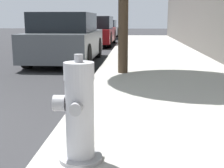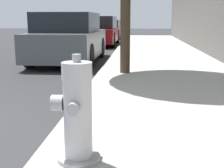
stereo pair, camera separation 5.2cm
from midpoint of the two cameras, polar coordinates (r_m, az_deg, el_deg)
sidewalk_slab at (r=3.10m, az=17.21°, el=-11.79°), size 3.15×40.00×0.11m
fire_hydrant at (r=2.56m, az=-6.60°, el=-5.40°), size 0.39×0.39×0.89m
parked_car_near at (r=9.38m, az=-8.55°, el=8.18°), size 1.77×4.02×1.45m
parked_car_mid at (r=15.49m, az=-3.36°, el=9.62°), size 1.89×4.51×1.40m
parked_car_far at (r=21.47m, az=-1.72°, el=10.01°), size 1.89×4.31×1.21m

